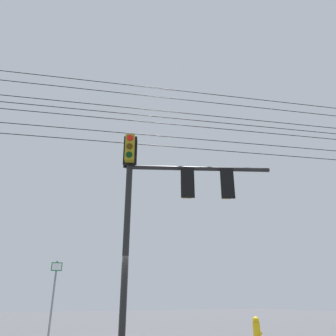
# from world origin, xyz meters

# --- Properties ---
(signal_mast_assembly) EXTENTS (4.71, 2.23, 6.43)m
(signal_mast_assembly) POSITION_xyz_m (-0.92, 1.12, 4.61)
(signal_mast_assembly) COLOR black
(signal_mast_assembly) RESTS_ON ground
(route_sign_primary) EXTENTS (0.39, 0.10, 2.62)m
(route_sign_primary) POSITION_xyz_m (1.56, -2.77, 1.59)
(route_sign_primary) COLOR slate
(route_sign_primary) RESTS_ON ground
(fire_hydrant) EXTENTS (0.22, 0.30, 0.81)m
(fire_hydrant) POSITION_xyz_m (-4.04, 1.45, 0.40)
(fire_hydrant) COLOR yellow
(fire_hydrant) RESTS_ON ground
(overhead_wire_span) EXTENTS (18.74, 4.28, 2.54)m
(overhead_wire_span) POSITION_xyz_m (-0.85, 0.96, 7.41)
(overhead_wire_span) COLOR black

